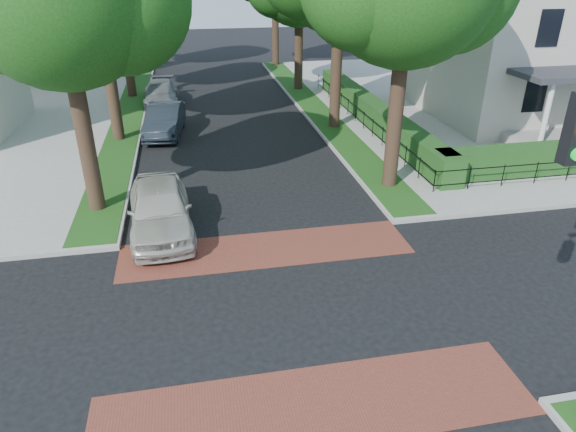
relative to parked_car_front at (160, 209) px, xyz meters
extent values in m
plane|color=black|center=(3.21, -5.05, -0.84)|extent=(120.00, 120.00, 0.00)
cube|color=gray|center=(22.71, 13.95, -0.76)|extent=(30.00, 30.00, 0.15)
cube|color=brown|center=(3.21, -1.85, -0.83)|extent=(9.00, 2.20, 0.01)
cube|color=brown|center=(3.21, -8.25, -0.83)|extent=(9.00, 2.20, 0.01)
cube|color=#1F4212|center=(8.61, 14.05, -0.68)|extent=(1.60, 29.80, 0.02)
cube|color=#1F4212|center=(-2.19, 14.05, -0.68)|extent=(1.60, 29.80, 0.02)
cylinder|color=black|center=(8.71, 1.95, 2.99)|extent=(0.56, 0.56, 7.35)
cylinder|color=black|center=(8.71, 9.95, 3.16)|extent=(0.56, 0.56, 7.70)
cylinder|color=black|center=(8.71, 18.95, 2.64)|extent=(0.56, 0.56, 6.65)
cylinder|color=black|center=(8.71, 27.95, 2.81)|extent=(0.56, 0.56, 7.00)
cylinder|color=black|center=(-2.29, 1.95, 2.81)|extent=(0.56, 0.56, 7.00)
sphere|color=#1C3D10|center=(-0.64, 2.25, 6.11)|extent=(4.50, 4.50, 4.50)
sphere|color=#1C3D10|center=(-3.79, 1.75, 6.21)|extent=(4.20, 4.20, 4.20)
cylinder|color=black|center=(-2.29, 9.95, 3.34)|extent=(0.56, 0.56, 8.05)
cylinder|color=black|center=(-2.29, 18.95, 2.74)|extent=(0.56, 0.56, 6.86)
cylinder|color=black|center=(-2.29, 27.95, 2.88)|extent=(0.56, 0.56, 7.14)
cube|color=#1B3F15|center=(10.91, 9.95, -0.09)|extent=(1.00, 18.00, 1.20)
cube|color=beige|center=(20.71, 10.95, 3.31)|extent=(12.00, 10.00, 8.00)
cylinder|color=white|center=(16.51, 3.80, 1.16)|extent=(0.24, 0.24, 3.00)
imported|color=#BAB5A7|center=(0.00, 0.00, 0.00)|extent=(2.31, 5.05, 1.68)
imported|color=#1D252C|center=(-0.05, 10.66, -0.07)|extent=(2.17, 4.81, 1.53)
imported|color=gray|center=(-0.39, 16.81, -0.13)|extent=(2.03, 4.90, 1.42)
camera|label=1|loc=(1.20, -15.57, 7.31)|focal=32.00mm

